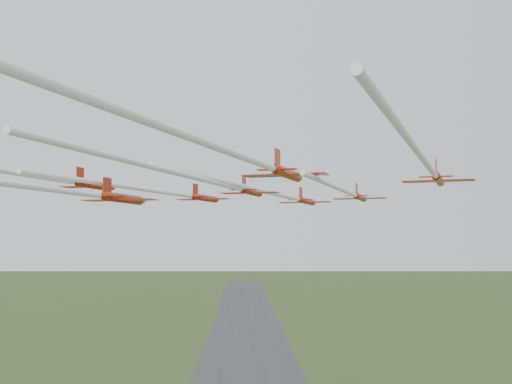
{
  "coord_description": "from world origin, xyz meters",
  "views": [
    {
      "loc": [
        -1.92,
        -101.3,
        45.79
      ],
      "look_at": [
        0.12,
        -4.43,
        53.32
      ],
      "focal_mm": 45.0,
      "sensor_mm": 36.0,
      "label": 1
    }
  ],
  "objects_px": {
    "jet_row4_left": "(69,191)",
    "jet_row4_right": "(239,155)",
    "jet_row3_mid": "(214,182)",
    "jet_row2_left": "(173,193)",
    "jet_row2_right": "(350,193)",
    "jet_row3_left": "(42,177)",
    "jet_row3_right": "(428,166)",
    "jet_lead": "(280,195)"
  },
  "relations": [
    {
      "from": "jet_lead",
      "to": "jet_row4_right",
      "type": "relative_size",
      "value": 1.05
    },
    {
      "from": "jet_row2_right",
      "to": "jet_row3_left",
      "type": "height_order",
      "value": "jet_row3_left"
    },
    {
      "from": "jet_row3_left",
      "to": "jet_row3_right",
      "type": "bearing_deg",
      "value": -6.45
    },
    {
      "from": "jet_lead",
      "to": "jet_row4_left",
      "type": "xyz_separation_m",
      "value": [
        -25.47,
        -30.9,
        -1.92
      ]
    },
    {
      "from": "jet_row4_left",
      "to": "jet_row4_right",
      "type": "distance_m",
      "value": 25.17
    },
    {
      "from": "jet_row2_left",
      "to": "jet_row4_left",
      "type": "height_order",
      "value": "jet_row2_left"
    },
    {
      "from": "jet_row2_left",
      "to": "jet_row3_right",
      "type": "relative_size",
      "value": 0.84
    },
    {
      "from": "jet_row2_left",
      "to": "jet_row4_left",
      "type": "bearing_deg",
      "value": -86.1
    },
    {
      "from": "jet_row3_mid",
      "to": "jet_row4_left",
      "type": "relative_size",
      "value": 1.06
    },
    {
      "from": "jet_lead",
      "to": "jet_row3_left",
      "type": "bearing_deg",
      "value": -132.28
    },
    {
      "from": "jet_lead",
      "to": "jet_row2_right",
      "type": "height_order",
      "value": "jet_lead"
    },
    {
      "from": "jet_row3_left",
      "to": "jet_row2_left",
      "type": "bearing_deg",
      "value": 56.47
    },
    {
      "from": "jet_row3_right",
      "to": "jet_row4_right",
      "type": "xyz_separation_m",
      "value": [
        -19.44,
        -9.38,
        -0.23
      ]
    },
    {
      "from": "jet_row4_right",
      "to": "jet_lead",
      "type": "bearing_deg",
      "value": 101.78
    },
    {
      "from": "jet_row2_left",
      "to": "jet_row4_left",
      "type": "relative_size",
      "value": 0.91
    },
    {
      "from": "jet_row2_right",
      "to": "jet_row3_left",
      "type": "xyz_separation_m",
      "value": [
        -42.16,
        -4.51,
        1.77
      ]
    },
    {
      "from": "jet_row2_right",
      "to": "jet_row4_right",
      "type": "height_order",
      "value": "jet_row4_right"
    },
    {
      "from": "jet_row2_left",
      "to": "jet_row4_right",
      "type": "height_order",
      "value": "jet_row4_right"
    },
    {
      "from": "jet_row2_right",
      "to": "jet_row4_left",
      "type": "distance_m",
      "value": 39.35
    },
    {
      "from": "jet_row3_mid",
      "to": "jet_row4_right",
      "type": "xyz_separation_m",
      "value": [
        3.11,
        -21.38,
        0.4
      ]
    },
    {
      "from": "jet_row3_right",
      "to": "jet_row4_right",
      "type": "distance_m",
      "value": 21.59
    },
    {
      "from": "jet_row4_left",
      "to": "jet_row3_mid",
      "type": "bearing_deg",
      "value": 35.99
    },
    {
      "from": "jet_row3_mid",
      "to": "jet_row4_left",
      "type": "bearing_deg",
      "value": -144.32
    },
    {
      "from": "jet_row2_left",
      "to": "jet_row3_mid",
      "type": "height_order",
      "value": "jet_row2_left"
    },
    {
      "from": "jet_row3_left",
      "to": "jet_row4_right",
      "type": "height_order",
      "value": "jet_row3_left"
    },
    {
      "from": "jet_lead",
      "to": "jet_row4_left",
      "type": "height_order",
      "value": "jet_lead"
    },
    {
      "from": "jet_lead",
      "to": "jet_row3_mid",
      "type": "height_order",
      "value": "jet_lead"
    },
    {
      "from": "jet_lead",
      "to": "jet_row2_left",
      "type": "distance_m",
      "value": 17.25
    },
    {
      "from": "jet_lead",
      "to": "jet_row2_right",
      "type": "relative_size",
      "value": 1.53
    },
    {
      "from": "jet_row2_right",
      "to": "jet_row4_left",
      "type": "relative_size",
      "value": 0.77
    },
    {
      "from": "jet_row4_left",
      "to": "jet_row4_right",
      "type": "relative_size",
      "value": 0.89
    },
    {
      "from": "jet_row4_left",
      "to": "jet_row2_right",
      "type": "bearing_deg",
      "value": 45.99
    },
    {
      "from": "jet_row3_left",
      "to": "jet_row4_left",
      "type": "distance_m",
      "value": 16.0
    },
    {
      "from": "jet_row2_left",
      "to": "jet_row4_right",
      "type": "bearing_deg",
      "value": -54.39
    },
    {
      "from": "jet_lead",
      "to": "jet_row4_left",
      "type": "relative_size",
      "value": 1.18
    },
    {
      "from": "jet_lead",
      "to": "jet_row3_mid",
      "type": "xyz_separation_m",
      "value": [
        -9.41,
        -25.73,
        -0.39
      ]
    },
    {
      "from": "jet_row3_mid",
      "to": "jet_row3_right",
      "type": "relative_size",
      "value": 0.98
    },
    {
      "from": "jet_row3_mid",
      "to": "jet_row2_right",
      "type": "bearing_deg",
      "value": 53.03
    },
    {
      "from": "jet_lead",
      "to": "jet_row3_right",
      "type": "bearing_deg",
      "value": -50.48
    },
    {
      "from": "jet_row2_left",
      "to": "jet_row3_left",
      "type": "height_order",
      "value": "jet_row3_left"
    },
    {
      "from": "jet_row2_left",
      "to": "jet_lead",
      "type": "bearing_deg",
      "value": 35.82
    },
    {
      "from": "jet_lead",
      "to": "jet_row4_left",
      "type": "bearing_deg",
      "value": -109.18
    }
  ]
}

